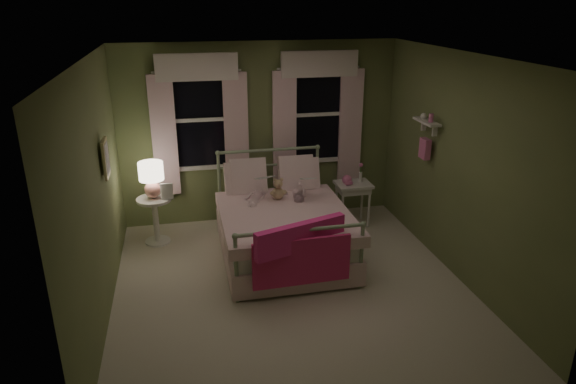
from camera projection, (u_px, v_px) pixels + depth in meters
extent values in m
plane|color=beige|center=(291.00, 286.00, 5.98)|extent=(4.20, 4.20, 0.00)
plane|color=white|center=(291.00, 57.00, 5.06)|extent=(4.20, 4.20, 0.00)
plane|color=#788650|center=(260.00, 134.00, 7.44)|extent=(4.00, 0.00, 4.00)
plane|color=#788650|center=(356.00, 279.00, 3.60)|extent=(4.00, 0.00, 4.00)
plane|color=#788650|center=(96.00, 195.00, 5.13)|extent=(0.00, 4.20, 4.20)
plane|color=#788650|center=(460.00, 169.00, 5.92)|extent=(0.00, 4.20, 4.20)
cube|color=white|center=(283.00, 226.00, 6.55)|extent=(1.44, 1.94, 0.26)
cube|color=white|center=(283.00, 243.00, 6.63)|extent=(1.54, 2.02, 0.30)
cube|color=white|center=(285.00, 217.00, 6.35)|extent=(1.58, 1.75, 0.14)
cylinder|color=#9EB793|center=(229.00, 239.00, 6.46)|extent=(0.04, 1.90, 0.04)
cylinder|color=#9EB793|center=(334.00, 229.00, 6.73)|extent=(0.04, 1.90, 0.04)
cylinder|color=#9EB793|center=(220.00, 192.00, 7.24)|extent=(0.04, 0.04, 1.15)
cylinder|color=#9EB793|center=(317.00, 185.00, 7.52)|extent=(0.04, 0.04, 1.15)
sphere|color=#9EB793|center=(218.00, 153.00, 7.04)|extent=(0.07, 0.07, 0.07)
sphere|color=#9EB793|center=(318.00, 147.00, 7.32)|extent=(0.07, 0.07, 0.07)
cylinder|color=#9EB793|center=(269.00, 150.00, 7.18)|extent=(1.42, 0.04, 0.04)
cylinder|color=#9EB793|center=(269.00, 165.00, 7.25)|extent=(1.38, 0.03, 0.03)
cylinder|color=#9EB793|center=(236.00, 270.00, 5.53)|extent=(0.04, 0.04, 0.80)
cylinder|color=#9EB793|center=(361.00, 257.00, 5.81)|extent=(0.04, 0.04, 0.80)
sphere|color=#9EB793|center=(235.00, 236.00, 5.39)|extent=(0.07, 0.07, 0.07)
sphere|color=#9EB793|center=(363.00, 224.00, 5.67)|extent=(0.07, 0.07, 0.07)
cylinder|color=#9EB793|center=(301.00, 230.00, 5.53)|extent=(1.42, 0.04, 0.04)
cube|color=white|center=(245.00, 182.00, 6.98)|extent=(0.55, 0.32, 0.57)
cube|color=white|center=(299.00, 178.00, 7.13)|extent=(0.55, 0.32, 0.57)
cube|color=white|center=(248.00, 176.00, 6.96)|extent=(0.48, 0.30, 0.51)
cube|color=white|center=(296.00, 173.00, 7.09)|extent=(0.48, 0.30, 0.51)
cube|color=#F42F8C|center=(301.00, 237.00, 5.56)|extent=(1.07, 0.45, 0.32)
cube|color=#E22C6F|center=(302.00, 262.00, 5.59)|extent=(1.10, 0.08, 0.55)
imported|color=#F7D1DD|center=(255.00, 177.00, 6.72)|extent=(0.32, 0.26, 0.77)
imported|color=#F7D1DD|center=(296.00, 177.00, 6.84)|extent=(0.36, 0.31, 0.67)
imported|color=beige|center=(258.00, 182.00, 6.48)|extent=(0.22, 0.16, 0.26)
imported|color=beige|center=(301.00, 182.00, 6.61)|extent=(0.21, 0.14, 0.26)
sphere|color=tan|center=(278.00, 193.00, 6.71)|extent=(0.16, 0.16, 0.16)
sphere|color=tan|center=(278.00, 184.00, 6.64)|extent=(0.11, 0.11, 0.11)
sphere|color=tan|center=(275.00, 180.00, 6.61)|extent=(0.04, 0.04, 0.04)
sphere|color=tan|center=(282.00, 180.00, 6.63)|extent=(0.04, 0.04, 0.04)
sphere|color=tan|center=(272.00, 193.00, 6.66)|extent=(0.06, 0.06, 0.06)
sphere|color=tan|center=(284.00, 192.00, 6.69)|extent=(0.06, 0.06, 0.06)
sphere|color=#8C6B51|center=(279.00, 186.00, 6.59)|extent=(0.04, 0.04, 0.04)
cylinder|color=white|center=(154.00, 200.00, 6.83)|extent=(0.46, 0.46, 0.04)
cylinder|color=white|center=(156.00, 221.00, 6.94)|extent=(0.08, 0.08, 0.60)
cylinder|color=white|center=(158.00, 241.00, 7.05)|extent=(0.34, 0.34, 0.03)
sphere|color=#E39186|center=(153.00, 190.00, 6.78)|extent=(0.22, 0.22, 0.22)
cylinder|color=pink|center=(152.00, 181.00, 6.74)|extent=(0.03, 0.03, 0.13)
cylinder|color=#FFEAC6|center=(151.00, 171.00, 6.69)|extent=(0.32, 0.32, 0.24)
imported|color=beige|center=(161.00, 199.00, 6.76)|extent=(0.18, 0.24, 0.02)
cube|color=white|center=(353.00, 184.00, 7.38)|extent=(0.50, 0.40, 0.04)
cube|color=white|center=(353.00, 189.00, 7.40)|extent=(0.44, 0.34, 0.08)
cylinder|color=white|center=(342.00, 210.00, 7.32)|extent=(0.04, 0.04, 0.60)
cylinder|color=white|center=(369.00, 208.00, 7.40)|extent=(0.04, 0.04, 0.60)
cylinder|color=white|center=(336.00, 202.00, 7.59)|extent=(0.04, 0.04, 0.60)
cylinder|color=white|center=(362.00, 200.00, 7.67)|extent=(0.04, 0.04, 0.60)
sphere|color=pink|center=(347.00, 180.00, 7.33)|extent=(0.14, 0.14, 0.14)
cube|color=pink|center=(349.00, 183.00, 7.26)|extent=(0.10, 0.05, 0.04)
cylinder|color=white|center=(360.00, 177.00, 7.42)|extent=(0.05, 0.05, 0.14)
cylinder|color=#4C7F3F|center=(361.00, 170.00, 7.38)|extent=(0.01, 0.01, 0.12)
sphere|color=pink|center=(361.00, 165.00, 7.35)|extent=(0.06, 0.06, 0.06)
cube|color=black|center=(200.00, 120.00, 7.17)|extent=(0.76, 0.02, 1.35)
cube|color=white|center=(197.00, 69.00, 6.90)|extent=(0.84, 0.05, 0.06)
cube|color=white|center=(203.00, 168.00, 7.40)|extent=(0.84, 0.05, 0.06)
cube|color=white|center=(170.00, 121.00, 7.07)|extent=(0.06, 0.05, 1.40)
cube|color=white|center=(228.00, 119.00, 7.23)|extent=(0.06, 0.05, 1.40)
cube|color=white|center=(200.00, 120.00, 7.15)|extent=(0.76, 0.04, 0.05)
cube|color=silver|center=(164.00, 137.00, 7.08)|extent=(0.34, 0.06, 1.70)
cube|color=white|center=(236.00, 133.00, 7.28)|extent=(0.34, 0.06, 1.70)
cube|color=white|center=(197.00, 67.00, 6.83)|extent=(1.10, 0.08, 0.36)
cylinder|color=white|center=(197.00, 71.00, 6.89)|extent=(1.20, 0.03, 0.03)
cube|color=black|center=(317.00, 114.00, 7.51)|extent=(0.76, 0.02, 1.35)
cube|color=white|center=(318.00, 65.00, 7.24)|extent=(0.84, 0.05, 0.06)
cube|color=white|center=(316.00, 160.00, 7.74)|extent=(0.84, 0.05, 0.06)
cube|color=white|center=(291.00, 116.00, 7.41)|extent=(0.06, 0.05, 1.40)
cube|color=white|center=(343.00, 113.00, 7.57)|extent=(0.06, 0.05, 1.40)
cube|color=white|center=(317.00, 114.00, 7.49)|extent=(0.76, 0.04, 0.05)
cube|color=white|center=(285.00, 130.00, 7.42)|extent=(0.34, 0.06, 1.70)
cube|color=white|center=(350.00, 127.00, 7.62)|extent=(0.34, 0.06, 1.70)
cube|color=white|center=(320.00, 64.00, 7.17)|extent=(1.10, 0.08, 0.36)
cylinder|color=white|center=(319.00, 68.00, 7.23)|extent=(1.20, 0.03, 0.03)
cube|color=white|center=(427.00, 122.00, 6.39)|extent=(0.15, 0.50, 0.03)
cube|color=white|center=(435.00, 131.00, 6.29)|extent=(0.06, 0.03, 0.14)
cube|color=white|center=(424.00, 125.00, 6.57)|extent=(0.06, 0.03, 0.14)
cylinder|color=pink|center=(431.00, 118.00, 6.28)|extent=(0.06, 0.06, 0.10)
sphere|color=white|center=(424.00, 116.00, 6.47)|extent=(0.08, 0.08, 0.08)
cube|color=pink|center=(425.00, 149.00, 6.52)|extent=(0.08, 0.18, 0.26)
cube|color=beige|center=(106.00, 158.00, 5.62)|extent=(0.03, 0.32, 0.42)
cube|color=silver|center=(107.00, 158.00, 5.62)|extent=(0.01, 0.25, 0.34)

